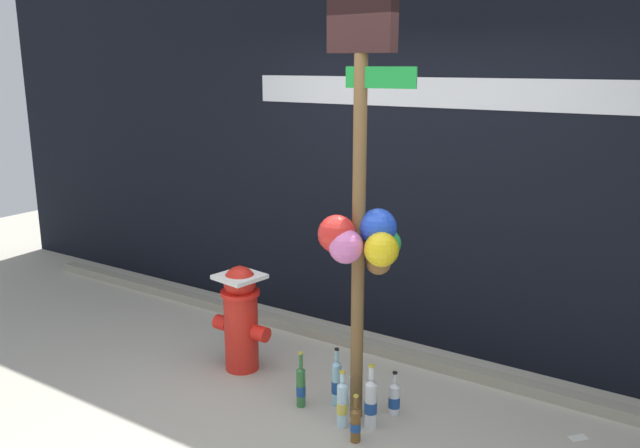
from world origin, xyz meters
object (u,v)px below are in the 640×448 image
(bottle_5, at_px, (353,389))
(bottle_6, at_px, (337,383))
(fire_hydrant, at_px, (241,316))
(bottle_1, at_px, (394,398))
(bottle_0, at_px, (356,424))
(bottle_2, at_px, (371,403))
(memorial_post, at_px, (363,205))
(bottle_3, at_px, (342,404))
(bottle_4, at_px, (301,386))

(bottle_5, bearing_deg, bottle_6, -163.92)
(fire_hydrant, bearing_deg, bottle_1, 1.90)
(fire_hydrant, height_order, bottle_0, fire_hydrant)
(bottle_0, bearing_deg, bottle_1, 83.35)
(bottle_2, height_order, bottle_6, bottle_2)
(bottle_1, height_order, bottle_6, bottle_6)
(bottle_0, relative_size, bottle_2, 0.72)
(memorial_post, height_order, bottle_6, memorial_post)
(memorial_post, distance_m, bottle_1, 1.33)
(bottle_0, xyz_separation_m, bottle_1, (0.05, 0.42, -0.01))
(fire_hydrant, relative_size, bottle_1, 2.70)
(bottle_3, bearing_deg, bottle_6, 129.53)
(bottle_1, distance_m, bottle_4, 0.62)
(memorial_post, relative_size, bottle_5, 8.20)
(bottle_3, bearing_deg, bottle_2, 28.71)
(bottle_3, bearing_deg, bottle_1, 56.84)
(bottle_0, relative_size, bottle_6, 0.76)
(fire_hydrant, relative_size, bottle_2, 1.88)
(bottle_3, height_order, bottle_5, bottle_3)
(bottle_1, distance_m, bottle_2, 0.24)
(bottle_4, xyz_separation_m, bottle_6, (0.19, 0.15, 0.01))
(bottle_0, bearing_deg, bottle_4, 162.63)
(bottle_1, xyz_separation_m, bottle_6, (-0.38, -0.11, 0.05))
(bottle_1, height_order, bottle_3, bottle_3)
(bottle_5, bearing_deg, bottle_1, 16.27)
(memorial_post, relative_size, fire_hydrant, 3.30)
(memorial_post, bearing_deg, fire_hydrant, 172.75)
(bottle_1, distance_m, bottle_6, 0.39)
(fire_hydrant, height_order, bottle_1, fire_hydrant)
(bottle_0, height_order, bottle_1, bottle_0)
(bottle_6, bearing_deg, memorial_post, -17.90)
(bottle_2, distance_m, bottle_3, 0.18)
(bottle_4, distance_m, bottle_6, 0.24)
(fire_hydrant, xyz_separation_m, bottle_1, (1.25, 0.04, -0.31))
(bottle_6, bearing_deg, bottle_1, 16.22)
(bottle_4, bearing_deg, bottle_6, 37.82)
(bottle_0, relative_size, bottle_5, 0.96)
(memorial_post, bearing_deg, bottle_4, -169.82)
(fire_hydrant, bearing_deg, bottle_4, -17.26)
(fire_hydrant, height_order, bottle_3, fire_hydrant)
(bottle_3, xyz_separation_m, bottle_5, (-0.06, 0.24, -0.02))
(bottle_5, height_order, bottle_6, bottle_6)
(bottle_6, bearing_deg, bottle_0, -43.18)
(bottle_0, distance_m, bottle_5, 0.40)
(memorial_post, xyz_separation_m, bottle_5, (-0.11, 0.10, -1.28))
(bottle_2, xyz_separation_m, bottle_3, (-0.16, -0.09, -0.01))
(fire_hydrant, relative_size, bottle_5, 2.48)
(bottle_4, height_order, bottle_6, bottle_6)
(bottle_0, distance_m, bottle_1, 0.42)
(bottle_1, bearing_deg, bottle_4, -155.64)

